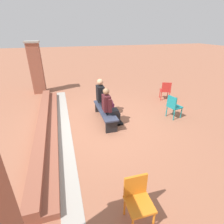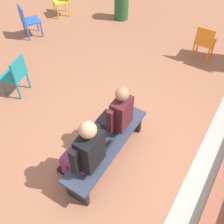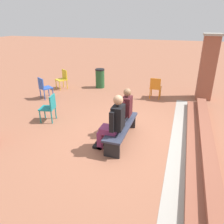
# 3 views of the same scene
# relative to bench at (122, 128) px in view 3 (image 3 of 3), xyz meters

# --- Properties ---
(ground_plane) EXTENTS (60.00, 60.00, 0.00)m
(ground_plane) POSITION_rel_bench_xyz_m (-0.13, 0.13, -0.35)
(ground_plane) COLOR #9E6047
(concrete_strip) EXTENTS (7.25, 0.40, 0.01)m
(concrete_strip) POSITION_rel_bench_xyz_m (0.00, 1.42, -0.35)
(concrete_strip) COLOR #A8A399
(concrete_strip) RESTS_ON ground
(brick_steps) EXTENTS (6.45, 0.60, 0.30)m
(brick_steps) POSITION_rel_bench_xyz_m (0.00, 1.97, -0.23)
(brick_steps) COLOR #93513D
(brick_steps) RESTS_ON ground
(brick_pillar_left_of_steps) EXTENTS (0.64, 0.64, 2.46)m
(brick_pillar_left_of_steps) POSITION_rel_bench_xyz_m (-4.18, 2.18, 0.89)
(brick_pillar_left_of_steps) COLOR #93513D
(brick_pillar_left_of_steps) RESTS_ON ground
(bench) EXTENTS (1.80, 0.44, 0.45)m
(bench) POSITION_rel_bench_xyz_m (0.00, 0.00, 0.00)
(bench) COLOR #33384C
(bench) RESTS_ON ground
(person_student) EXTENTS (0.52, 0.66, 1.31)m
(person_student) POSITION_rel_bench_xyz_m (-0.35, -0.07, 0.35)
(person_student) COLOR #232328
(person_student) RESTS_ON ground
(person_adult) EXTENTS (0.57, 0.73, 1.40)m
(person_adult) POSITION_rel_bench_xyz_m (0.47, -0.07, 0.38)
(person_adult) COLOR #7F2D5B
(person_adult) RESTS_ON ground
(laptop) EXTENTS (0.32, 0.29, 0.21)m
(laptop) POSITION_rel_bench_xyz_m (0.08, 0.01, 0.15)
(laptop) COLOR black
(laptop) RESTS_ON bench
(plastic_chair_far_left) EXTENTS (0.50, 0.50, 0.84)m
(plastic_chair_far_left) POSITION_rel_bench_xyz_m (-0.45, -2.41, 0.13)
(plastic_chair_far_left) COLOR teal
(plastic_chair_far_left) RESTS_ON ground
(plastic_chair_foreground) EXTENTS (0.57, 0.57, 0.84)m
(plastic_chair_foreground) POSITION_rel_bench_xyz_m (-2.19, -3.79, 0.13)
(plastic_chair_foreground) COLOR #2D56B7
(plastic_chair_foreground) RESTS_ON ground
(plastic_chair_far_right) EXTENTS (0.43, 0.43, 0.84)m
(plastic_chair_far_right) POSITION_rel_bench_xyz_m (-3.56, 0.37, 0.13)
(plastic_chair_far_right) COLOR orange
(plastic_chair_far_right) RESTS_ON ground
(plastic_chair_near_bench_right) EXTENTS (0.58, 0.58, 0.84)m
(plastic_chair_near_bench_right) POSITION_rel_bench_xyz_m (-3.62, -3.79, 0.13)
(plastic_chair_near_bench_right) COLOR gold
(plastic_chair_near_bench_right) RESTS_ON ground
(litter_bin) EXTENTS (0.42, 0.42, 0.86)m
(litter_bin) POSITION_rel_bench_xyz_m (-4.29, -2.25, 0.08)
(litter_bin) COLOR #23562D
(litter_bin) RESTS_ON ground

